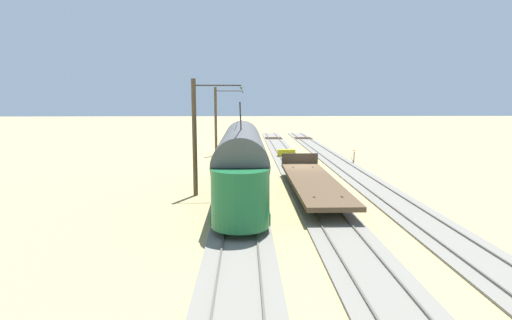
% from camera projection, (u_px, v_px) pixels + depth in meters
% --- Properties ---
extents(ground_plane, '(220.00, 220.00, 0.00)m').
position_uv_depth(ground_plane, '(301.00, 178.00, 31.17)').
color(ground_plane, tan).
extents(track_streetcar_siding, '(2.80, 80.00, 0.18)m').
position_uv_depth(track_streetcar_siding, '(359.00, 177.00, 31.59)').
color(track_streetcar_siding, slate).
rests_on(track_streetcar_siding, ground).
extents(track_adjacent_siding, '(2.80, 80.00, 0.18)m').
position_uv_depth(track_adjacent_siding, '(301.00, 177.00, 31.47)').
color(track_adjacent_siding, slate).
rests_on(track_adjacent_siding, ground).
extents(track_third_siding, '(2.80, 80.00, 0.18)m').
position_uv_depth(track_third_siding, '(242.00, 177.00, 31.36)').
color(track_third_siding, slate).
rests_on(track_third_siding, ground).
extents(vintage_streetcar, '(2.65, 16.88, 5.65)m').
position_uv_depth(vintage_streetcar, '(242.00, 161.00, 24.96)').
color(vintage_streetcar, '#196033').
rests_on(vintage_streetcar, ground).
extents(flatcar_adjacent, '(2.80, 13.26, 1.60)m').
position_uv_depth(flatcar_adjacent, '(313.00, 181.00, 25.82)').
color(flatcar_adjacent, brown).
rests_on(flatcar_adjacent, ground).
extents(catenary_pole_foreground, '(3.09, 0.28, 7.17)m').
position_uv_depth(catenary_pole_foreground, '(217.00, 120.00, 43.50)').
color(catenary_pole_foreground, '#4C3D28').
rests_on(catenary_pole_foreground, ground).
extents(catenary_pole_mid_near, '(3.09, 0.28, 7.17)m').
position_uv_depth(catenary_pole_mid_near, '(196.00, 135.00, 25.20)').
color(catenary_pole_mid_near, '#4C3D28').
rests_on(catenary_pole_mid_near, ground).
extents(overhead_wire_run, '(2.89, 22.51, 0.18)m').
position_uv_depth(overhead_wire_run, '(241.00, 91.00, 34.68)').
color(overhead_wire_run, black).
rests_on(overhead_wire_run, ground).
extents(switch_stand, '(0.50, 0.30, 1.24)m').
position_uv_depth(switch_stand, '(354.00, 156.00, 38.38)').
color(switch_stand, black).
rests_on(switch_stand, ground).
extents(track_end_bumper, '(1.80, 0.60, 0.80)m').
position_uv_depth(track_end_bumper, '(286.00, 153.00, 42.40)').
color(track_end_bumper, '#B2A519').
rests_on(track_end_bumper, ground).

